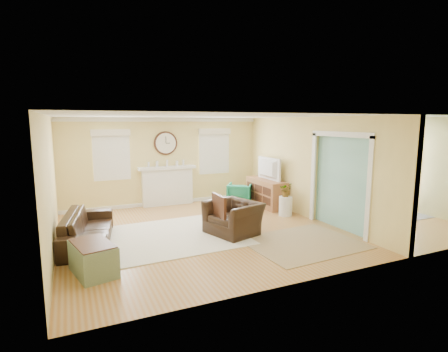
{
  "coord_description": "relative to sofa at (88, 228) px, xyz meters",
  "views": [
    {
      "loc": [
        -4.15,
        -7.18,
        2.48
      ],
      "look_at": [
        -0.8,
        0.3,
        1.2
      ],
      "focal_mm": 28.0,
      "sensor_mm": 36.0,
      "label": 1
    }
  ],
  "objects": [
    {
      "name": "rug_cream",
      "position": [
        1.65,
        -0.27,
        -0.32
      ],
      "size": [
        3.09,
        2.71,
        0.02
      ],
      "primitive_type": "cube",
      "rotation": [
        0.0,
        0.0,
        0.04
      ],
      "color": "white",
      "rests_on": "floor"
    },
    {
      "name": "dining_table",
      "position": [
        7.18,
        -0.11,
        0.0
      ],
      "size": [
        1.46,
        2.06,
        0.66
      ],
      "primitive_type": "imported",
      "rotation": [
        0.0,
        0.0,
        1.33
      ],
      "color": "#442316",
      "rests_on": "floor"
    },
    {
      "name": "rug_jute",
      "position": [
        4.03,
        -1.8,
        -0.32
      ],
      "size": [
        2.35,
        1.97,
        0.01
      ],
      "primitive_type": "cube",
      "rotation": [
        0.0,
        0.0,
        0.06
      ],
      "color": "tan",
      "rests_on": "floor"
    },
    {
      "name": "dining_chair_n",
      "position": [
        7.28,
        0.9,
        0.2
      ],
      "size": [
        0.43,
        0.43,
        0.9
      ],
      "color": "gray",
      "rests_on": "floor"
    },
    {
      "name": "garden_stool",
      "position": [
        4.92,
        0.15,
        -0.07
      ],
      "size": [
        0.35,
        0.35,
        0.52
      ],
      "primitive_type": "cylinder",
      "color": "white",
      "rests_on": "floor"
    },
    {
      "name": "window_right",
      "position": [
        3.93,
        2.71,
        1.33
      ],
      "size": [
        1.05,
        0.13,
        1.42
      ],
      "color": "white",
      "rests_on": "wall_back"
    },
    {
      "name": "trunk",
      "position": [
        -0.01,
        -1.59,
        -0.06
      ],
      "size": [
        0.76,
        1.02,
        0.53
      ],
      "color": "gray",
      "rests_on": "floor"
    },
    {
      "name": "partition",
      "position": [
        5.39,
        0.03,
        1.03
      ],
      "size": [
        0.17,
        6.0,
        2.6
      ],
      "color": "#D3BE71",
      "rests_on": "ground"
    },
    {
      "name": "window_left",
      "position": [
        0.83,
        2.71,
        1.33
      ],
      "size": [
        1.05,
        0.13,
        1.42
      ],
      "color": "white",
      "rests_on": "wall_back"
    },
    {
      "name": "eames_chair",
      "position": [
        3.0,
        -0.64,
        0.04
      ],
      "size": [
        1.26,
        1.35,
        0.72
      ],
      "primitive_type": "imported",
      "rotation": [
        0.0,
        0.0,
        -1.26
      ],
      "color": "black",
      "rests_on": "floor"
    },
    {
      "name": "dining_chair_w",
      "position": [
        6.54,
        -0.11,
        0.21
      ],
      "size": [
        0.43,
        0.43,
        0.91
      ],
      "color": "white",
      "rests_on": "floor"
    },
    {
      "name": "wall_left",
      "position": [
        -0.62,
        -0.25,
        0.98
      ],
      "size": [
        0.02,
        6.0,
        2.6
      ],
      "primitive_type": "cube",
      "color": "#D3BE71",
      "rests_on": "ground"
    },
    {
      "name": "ceiling",
      "position": [
        3.88,
        -0.25,
        2.28
      ],
      "size": [
        9.0,
        6.0,
        0.02
      ],
      "primitive_type": "cube",
      "color": "white",
      "rests_on": "wall_back"
    },
    {
      "name": "potted_plant",
      "position": [
        4.92,
        0.15,
        0.38
      ],
      "size": [
        0.44,
        0.42,
        0.38
      ],
      "primitive_type": "imported",
      "rotation": [
        0.0,
        0.0,
        5.8
      ],
      "color": "#337F33",
      "rests_on": "garden_stool"
    },
    {
      "name": "green_chair",
      "position": [
        4.37,
        1.79,
        -0.0
      ],
      "size": [
        0.97,
        0.98,
        0.64
      ],
      "primitive_type": "imported",
      "rotation": [
        0.0,
        0.0,
        2.52
      ],
      "color": "#0E6F4F",
      "rests_on": "floor"
    },
    {
      "name": "rug_grey",
      "position": [
        7.18,
        -0.11,
        -0.32
      ],
      "size": [
        2.42,
        3.02,
        0.01
      ],
      "primitive_type": "cube",
      "color": "gray",
      "rests_on": "floor"
    },
    {
      "name": "sofa",
      "position": [
        0.0,
        0.0,
        0.0
      ],
      "size": [
        1.21,
        2.33,
        0.65
      ],
      "primitive_type": "imported",
      "rotation": [
        0.0,
        0.0,
        1.41
      ],
      "color": "black",
      "rests_on": "floor"
    },
    {
      "name": "dining_chair_s",
      "position": [
        7.09,
        -1.25,
        0.28
      ],
      "size": [
        0.53,
        0.53,
        1.02
      ],
      "color": "gray",
      "rests_on": "floor"
    },
    {
      "name": "wall_back",
      "position": [
        3.88,
        2.75,
        0.98
      ],
      "size": [
        9.0,
        0.02,
        2.6
      ],
      "primitive_type": "cube",
      "color": "#D3BE71",
      "rests_on": "ground"
    },
    {
      "name": "tv",
      "position": [
        4.97,
        1.29,
        0.8
      ],
      "size": [
        0.18,
        1.12,
        0.64
      ],
      "primitive_type": "imported",
      "rotation": [
        0.0,
        0.0,
        1.6
      ],
      "color": "black",
      "rests_on": "credenza"
    },
    {
      "name": "wall_front",
      "position": [
        3.88,
        -3.25,
        0.98
      ],
      "size": [
        9.0,
        0.02,
        2.6
      ],
      "primitive_type": "cube",
      "color": "#D3BE71",
      "rests_on": "ground"
    },
    {
      "name": "french_doors",
      "position": [
        8.33,
        -0.25,
        0.78
      ],
      "size": [
        0.06,
        1.7,
        2.2
      ],
      "color": "white",
      "rests_on": "ground"
    },
    {
      "name": "floor",
      "position": [
        3.88,
        -0.25,
        -0.32
      ],
      "size": [
        9.0,
        9.0,
        0.0
      ],
      "primitive_type": "plane",
      "color": "#A7692B",
      "rests_on": "ground"
    },
    {
      "name": "fireplace",
      "position": [
        2.38,
        2.63,
        0.27
      ],
      "size": [
        1.7,
        0.3,
        1.17
      ],
      "color": "white",
      "rests_on": "ground"
    },
    {
      "name": "dining_chair_e",
      "position": [
        7.86,
        -0.11,
        0.23
      ],
      "size": [
        0.48,
        0.48,
        0.95
      ],
      "color": "gray",
      "rests_on": "floor"
    },
    {
      "name": "credenza",
      "position": [
        4.99,
        1.29,
        0.08
      ],
      "size": [
        0.53,
        1.56,
        0.8
      ],
      "color": "#925F3C",
      "rests_on": "floor"
    },
    {
      "name": "pendant",
      "position": [
        6.88,
        -0.25,
        1.88
      ],
      "size": [
        0.3,
        0.3,
        0.55
      ],
      "color": "gold",
      "rests_on": "ceiling"
    },
    {
      "name": "wall_clock",
      "position": [
        2.38,
        2.72,
        1.53
      ],
      "size": [
        0.7,
        0.07,
        0.7
      ],
      "color": "#442316",
      "rests_on": "wall_back"
    },
    {
      "name": "wall_right",
      "position": [
        8.38,
        -0.25,
        0.98
      ],
      "size": [
        0.02,
        6.0,
        2.6
      ],
      "primitive_type": "cube",
      "color": "#D3BE71",
      "rests_on": "ground"
    }
  ]
}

